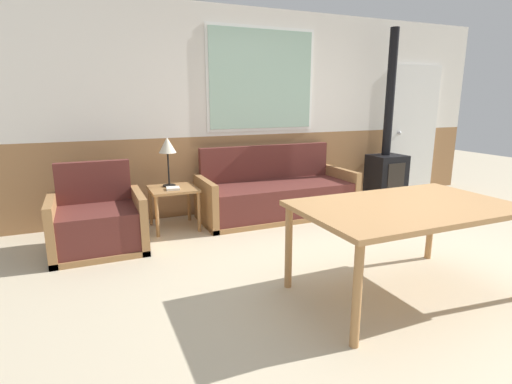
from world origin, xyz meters
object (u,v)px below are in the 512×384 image
armchair (98,225)px  couch (277,196)px  table_lamp (167,148)px  wood_stove (387,161)px  side_table (173,194)px  dining_table (406,213)px

armchair → couch: bearing=6.2°
table_lamp → wood_stove: size_ratio=0.24×
couch → side_table: size_ratio=3.76×
wood_stove → armchair: bearing=-174.1°
couch → wood_stove: 1.88m
dining_table → wood_stove: bearing=51.5°
wood_stove → couch: bearing=-178.8°
couch → dining_table: 2.38m
dining_table → table_lamp: bearing=118.5°
side_table → dining_table: (1.32, -2.38, 0.25)m
armchair → dining_table: size_ratio=0.54×
couch → dining_table: couch is taller
couch → table_lamp: (-1.39, 0.12, 0.70)m
couch → side_table: couch is taller
side_table → wood_stove: wood_stove is taller
armchair → table_lamp: (0.85, 0.51, 0.70)m
side_table → table_lamp: 0.56m
couch → side_table: 1.37m
couch → dining_table: bearing=-91.1°
couch → wood_stove: (1.85, 0.04, 0.35)m
armchair → table_lamp: table_lamp is taller
side_table → wood_stove: size_ratio=0.22×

